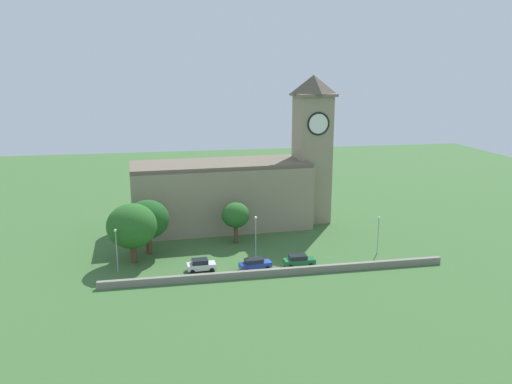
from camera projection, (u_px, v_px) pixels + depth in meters
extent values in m
plane|color=#3D6633|center=(256.00, 237.00, 89.77)|extent=(200.00, 200.00, 0.00)
cube|color=gray|center=(221.00, 196.00, 94.42)|extent=(32.68, 13.65, 11.51)
cube|color=#675C4A|center=(220.00, 164.00, 93.00)|extent=(32.64, 12.68, 0.70)
cube|color=gray|center=(312.00, 160.00, 97.00)|extent=(6.41, 6.41, 23.81)
cube|color=#736753|center=(313.00, 95.00, 94.16)|extent=(7.43, 7.43, 0.50)
pyramid|color=brown|center=(314.00, 84.00, 93.71)|extent=(6.73, 6.73, 3.37)
cylinder|color=white|center=(318.00, 124.00, 92.38)|extent=(3.92, 0.31, 3.92)
torus|color=black|center=(318.00, 124.00, 92.38)|extent=(4.28, 0.56, 4.27)
cylinder|color=white|center=(328.00, 122.00, 96.04)|extent=(0.31, 3.92, 3.92)
torus|color=black|center=(328.00, 122.00, 96.04)|extent=(0.56, 4.28, 4.27)
cube|color=gray|center=(279.00, 272.00, 72.76)|extent=(49.99, 0.70, 1.02)
cube|color=silver|center=(201.00, 266.00, 74.31)|extent=(4.20, 2.07, 0.82)
cube|color=#1E232B|center=(200.00, 261.00, 74.09)|extent=(2.38, 1.76, 0.65)
cylinder|color=black|center=(210.00, 266.00, 75.61)|extent=(0.67, 0.37, 0.66)
cylinder|color=black|center=(212.00, 270.00, 73.83)|extent=(0.67, 0.37, 0.66)
cylinder|color=black|center=(191.00, 267.00, 74.98)|extent=(0.67, 0.37, 0.66)
cylinder|color=black|center=(193.00, 272.00, 73.20)|extent=(0.67, 0.37, 0.66)
cube|color=#233D9E|center=(255.00, 265.00, 74.94)|extent=(4.88, 2.37, 0.76)
cube|color=#1E232B|center=(254.00, 261.00, 74.70)|extent=(2.81, 1.87, 0.60)
cylinder|color=black|center=(264.00, 264.00, 76.32)|extent=(0.65, 0.39, 0.61)
cylinder|color=black|center=(268.00, 268.00, 74.75)|extent=(0.65, 0.39, 0.61)
cylinder|color=black|center=(243.00, 267.00, 75.30)|extent=(0.65, 0.39, 0.61)
cylinder|color=black|center=(247.00, 271.00, 73.73)|extent=(0.65, 0.39, 0.61)
cube|color=#1E6B38|center=(299.00, 261.00, 76.26)|extent=(4.66, 1.84, 0.77)
cube|color=#1E232B|center=(298.00, 257.00, 76.05)|extent=(2.62, 1.60, 0.61)
cylinder|color=black|center=(308.00, 261.00, 77.50)|extent=(0.62, 0.33, 0.62)
cylinder|color=black|center=(311.00, 265.00, 75.81)|extent=(0.62, 0.33, 0.62)
cylinder|color=black|center=(288.00, 262.00, 76.88)|extent=(0.62, 0.33, 0.62)
cylinder|color=black|center=(291.00, 267.00, 75.19)|extent=(0.62, 0.33, 0.62)
cylinder|color=#9EA0A5|center=(117.00, 252.00, 73.26)|extent=(0.14, 0.14, 6.12)
sphere|color=#F4EFCC|center=(115.00, 230.00, 72.50)|extent=(0.44, 0.44, 0.44)
cylinder|color=#9EA0A5|center=(256.00, 240.00, 77.29)|extent=(0.14, 0.14, 6.79)
sphere|color=#F4EFCC|center=(256.00, 218.00, 76.45)|extent=(0.44, 0.44, 0.44)
cylinder|color=#9EA0A5|center=(378.00, 236.00, 80.92)|extent=(0.14, 0.14, 5.69)
sphere|color=#F4EFCC|center=(379.00, 218.00, 80.21)|extent=(0.44, 0.44, 0.44)
cylinder|color=brown|center=(133.00, 253.00, 77.49)|extent=(1.05, 1.05, 2.99)
ellipsoid|color=#286023|center=(132.00, 226.00, 76.49)|extent=(7.49, 7.49, 6.74)
cylinder|color=brown|center=(149.00, 244.00, 81.11)|extent=(0.95, 0.95, 3.19)
ellipsoid|color=#1E511E|center=(148.00, 219.00, 80.15)|extent=(6.76, 6.76, 6.08)
cylinder|color=brown|center=(236.00, 234.00, 86.23)|extent=(0.66, 0.66, 3.14)
ellipsoid|color=#286023|center=(236.00, 215.00, 85.45)|extent=(4.68, 4.68, 4.21)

